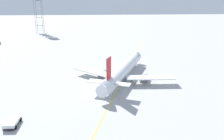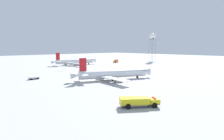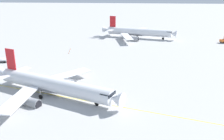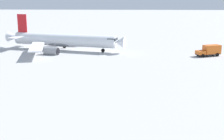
{
  "view_description": "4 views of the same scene",
  "coord_description": "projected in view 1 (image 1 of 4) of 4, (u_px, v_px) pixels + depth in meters",
  "views": [
    {
      "loc": [
        -68.18,
        5.76,
        25.5
      ],
      "look_at": [
        5.42,
        -0.18,
        2.11
      ],
      "focal_mm": 36.61,
      "sensor_mm": 36.0,
      "label": 1
    },
    {
      "loc": [
        -53.77,
        -63.07,
        15.32
      ],
      "look_at": [
        0.82,
        -4.93,
        4.92
      ],
      "focal_mm": 28.0,
      "sensor_mm": 36.0,
      "label": 2
    },
    {
      "loc": [
        22.36,
        -62.87,
        27.72
      ],
      "look_at": [
        17.14,
        5.71,
        3.98
      ],
      "focal_mm": 41.0,
      "sensor_mm": 36.0,
      "label": 3
    },
    {
      "loc": [
        45.31,
        -28.06,
        17.62
      ],
      "look_at": [
        43.31,
        18.27,
        6.31
      ],
      "focal_mm": 51.51,
      "sensor_mm": 36.0,
      "label": 4
    }
  ],
  "objects": [
    {
      "name": "taxiway_centreline",
      "position": [
        124.0,
        77.0,
        76.65
      ],
      "size": [
        136.06,
        41.76,
        0.01
      ],
      "rotation": [
        0.0,
        0.0,
        5.99
      ],
      "color": "yellow",
      "rests_on": "ground_plane"
    },
    {
      "name": "pushback_tug_truck",
      "position": [
        12.0,
        122.0,
        47.48
      ],
      "size": [
        4.75,
        2.81,
        1.3
      ],
      "rotation": [
        0.0,
        0.0,
        6.25
      ],
      "color": "#232326",
      "rests_on": "ground_plane"
    },
    {
      "name": "airliner_main",
      "position": [
        123.0,
        71.0,
        74.83
      ],
      "size": [
        37.69,
        31.41,
        11.12
      ],
      "rotation": [
        0.0,
        0.0,
        5.88
      ],
      "color": "white",
      "rests_on": "ground_plane"
    },
    {
      "name": "ground_plane",
      "position": [
        113.0,
        81.0,
        72.93
      ],
      "size": [
        600.0,
        600.0,
        0.0
      ],
      "primitive_type": "plane",
      "color": "#B2B2B2"
    }
  ]
}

